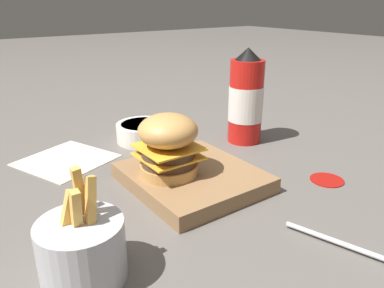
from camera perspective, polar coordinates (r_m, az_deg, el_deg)
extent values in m
plane|color=#5B5651|center=(0.65, -0.61, -7.00)|extent=(6.00, 6.00, 0.00)
cube|color=olive|center=(0.67, 0.00, -5.12)|extent=(0.23, 0.21, 0.03)
cylinder|color=tan|center=(0.65, -3.54, -3.75)|extent=(0.10, 0.10, 0.02)
cylinder|color=#4C3323|center=(0.64, -3.57, -2.47)|extent=(0.09, 0.09, 0.01)
cube|color=gold|center=(0.64, -3.59, -1.81)|extent=(0.10, 0.10, 0.00)
cylinder|color=#4C3323|center=(0.63, -3.60, -1.14)|extent=(0.09, 0.09, 0.01)
cube|color=gold|center=(0.63, -3.62, -0.46)|extent=(0.10, 0.10, 0.00)
ellipsoid|color=tan|center=(0.62, -3.68, 2.05)|extent=(0.10, 0.10, 0.06)
cylinder|color=red|center=(0.86, 8.18, 6.38)|extent=(0.08, 0.08, 0.19)
cylinder|color=white|center=(0.86, 8.17, 6.14)|extent=(0.08, 0.08, 0.08)
cone|color=black|center=(0.83, 8.57, 13.46)|extent=(0.06, 0.06, 0.03)
cylinder|color=#B7B7BC|center=(0.47, -16.37, -15.41)|extent=(0.10, 0.10, 0.08)
cube|color=gold|center=(0.44, -17.16, -10.91)|extent=(0.02, 0.01, 0.08)
cube|color=gold|center=(0.47, -16.47, -9.70)|extent=(0.02, 0.02, 0.06)
cube|color=gold|center=(0.45, -16.48, -8.45)|extent=(0.02, 0.02, 0.09)
cube|color=gold|center=(0.44, -15.19, -10.07)|extent=(0.03, 0.02, 0.08)
cube|color=gold|center=(0.45, -18.60, -10.87)|extent=(0.01, 0.03, 0.07)
cylinder|color=silver|center=(0.88, -7.44, 1.81)|extent=(0.12, 0.12, 0.04)
cylinder|color=beige|center=(0.87, -7.49, 2.94)|extent=(0.10, 0.10, 0.01)
cylinder|color=silver|center=(0.55, 20.60, -13.54)|extent=(0.13, 0.05, 0.01)
cylinder|color=#9E140F|center=(0.73, 19.88, -5.12)|extent=(0.06, 0.06, 0.00)
cube|color=beige|center=(0.81, -18.61, -2.28)|extent=(0.21, 0.21, 0.00)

